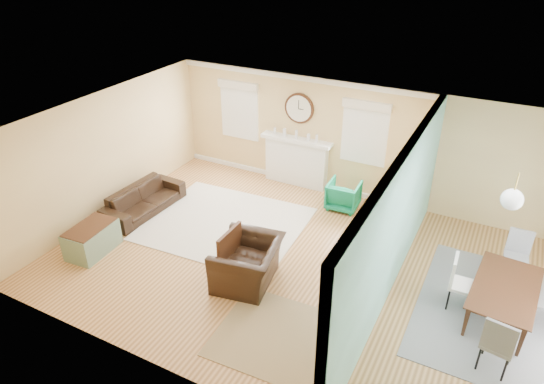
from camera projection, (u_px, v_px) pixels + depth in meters
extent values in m
plane|color=#925C30|center=(303.00, 267.00, 8.79)|extent=(9.00, 9.00, 0.00)
cube|color=tan|center=(362.00, 143.00, 10.49)|extent=(9.00, 0.02, 2.60)
cube|color=tan|center=(205.00, 317.00, 5.83)|extent=(9.00, 0.02, 2.60)
cube|color=tan|center=(106.00, 154.00, 9.98)|extent=(0.02, 6.00, 2.60)
cube|color=white|center=(309.00, 133.00, 7.53)|extent=(9.00, 6.00, 0.02)
cube|color=tan|center=(415.00, 189.00, 8.65)|extent=(0.12, 3.20, 2.60)
cube|color=tan|center=(337.00, 332.00, 5.62)|extent=(0.12, 1.00, 2.60)
cube|color=tan|center=(381.00, 197.00, 6.17)|extent=(0.12, 1.80, 0.40)
cube|color=white|center=(384.00, 243.00, 7.53)|extent=(0.04, 0.12, 2.20)
cube|color=white|center=(344.00, 316.00, 6.13)|extent=(0.04, 0.12, 2.20)
cube|color=white|center=(374.00, 209.00, 6.30)|extent=(0.04, 1.92, 0.12)
cube|color=#65AA9E|center=(398.00, 229.00, 7.53)|extent=(0.02, 6.00, 2.60)
cube|color=white|center=(296.00, 162.00, 11.37)|extent=(1.50, 0.24, 1.10)
cube|color=white|center=(296.00, 140.00, 11.06)|extent=(1.70, 0.30, 0.08)
cube|color=black|center=(298.00, 163.00, 11.47)|extent=(0.85, 0.02, 0.75)
cube|color=gold|center=(296.00, 168.00, 11.42)|extent=(0.85, 0.02, 0.62)
cylinder|color=#3F2213|center=(299.00, 108.00, 10.81)|extent=(0.70, 0.06, 0.70)
cylinder|color=silver|center=(299.00, 109.00, 10.78)|extent=(0.60, 0.01, 0.60)
cube|color=black|center=(299.00, 104.00, 10.73)|extent=(0.02, 0.01, 0.20)
cube|color=black|center=(301.00, 109.00, 10.75)|extent=(0.12, 0.01, 0.02)
cube|color=white|center=(240.00, 110.00, 11.59)|extent=(0.90, 0.03, 1.30)
cube|color=white|center=(240.00, 111.00, 11.56)|extent=(1.00, 0.04, 1.40)
cube|color=beige|center=(238.00, 85.00, 11.23)|extent=(1.05, 0.10, 0.18)
cube|color=white|center=(365.00, 133.00, 10.34)|extent=(0.90, 0.03, 1.30)
cube|color=white|center=(365.00, 133.00, 10.31)|extent=(1.00, 0.04, 1.40)
cube|color=beige|center=(367.00, 105.00, 9.98)|extent=(1.05, 0.10, 0.18)
cylinder|color=gold|center=(516.00, 183.00, 6.40)|extent=(0.02, 0.02, 0.30)
sphere|color=white|center=(512.00, 200.00, 6.52)|extent=(0.30, 0.30, 0.30)
cube|color=beige|center=(225.00, 224.00, 10.04)|extent=(3.24, 2.85, 0.02)
cube|color=#97815B|center=(284.00, 338.00, 7.27)|extent=(2.10, 1.75, 0.01)
cube|color=gray|center=(500.00, 316.00, 7.68)|extent=(2.49, 3.12, 0.01)
imported|color=black|center=(144.00, 200.00, 10.37)|extent=(0.84, 1.95, 0.56)
imported|color=black|center=(248.00, 263.00, 8.25)|extent=(1.23, 1.35, 0.77)
imported|color=#14614E|center=(343.00, 195.00, 10.49)|extent=(0.69, 0.71, 0.62)
cube|color=slate|center=(92.00, 239.00, 9.08)|extent=(0.65, 1.00, 0.53)
cube|color=#3F2213|center=(89.00, 227.00, 8.95)|extent=(0.62, 0.95, 0.02)
cube|color=olive|center=(394.00, 224.00, 9.32)|extent=(0.46, 1.39, 0.80)
cube|color=#3F2213|center=(376.00, 224.00, 9.02)|extent=(0.01, 0.37, 0.22)
cube|color=#3F2213|center=(375.00, 237.00, 9.15)|extent=(0.01, 0.37, 0.22)
cube|color=#3F2213|center=(383.00, 214.00, 9.34)|extent=(0.01, 0.37, 0.22)
cube|color=#3F2213|center=(381.00, 226.00, 9.47)|extent=(0.01, 0.37, 0.22)
cube|color=#3F2213|center=(389.00, 204.00, 9.66)|extent=(0.01, 0.37, 0.22)
cube|color=#3F2213|center=(387.00, 216.00, 9.80)|extent=(0.01, 0.37, 0.22)
imported|color=black|center=(397.00, 191.00, 8.98)|extent=(0.21, 1.07, 0.61)
cylinder|color=white|center=(378.00, 259.00, 8.59)|extent=(0.34, 0.34, 0.50)
imported|color=#337F33|center=(381.00, 236.00, 8.35)|extent=(0.56, 0.56, 0.47)
imported|color=#3F2213|center=(504.00, 302.00, 7.54)|extent=(1.04, 1.71, 0.58)
cube|color=gray|center=(516.00, 258.00, 8.32)|extent=(0.41, 0.41, 0.05)
cube|color=gray|center=(519.00, 247.00, 8.20)|extent=(0.40, 0.06, 0.47)
cylinder|color=black|center=(523.00, 266.00, 8.49)|extent=(0.03, 0.03, 0.40)
cylinder|color=black|center=(523.00, 276.00, 8.24)|extent=(0.03, 0.03, 0.40)
cylinder|color=black|center=(503.00, 261.00, 8.61)|extent=(0.03, 0.03, 0.40)
cylinder|color=black|center=(502.00, 271.00, 8.36)|extent=(0.03, 0.03, 0.40)
cube|color=gray|center=(498.00, 344.00, 6.58)|extent=(0.48, 0.48, 0.05)
cube|color=gray|center=(503.00, 330.00, 6.46)|extent=(0.42, 0.11, 0.50)
cylinder|color=black|center=(478.00, 359.00, 6.66)|extent=(0.03, 0.03, 0.42)
cylinder|color=black|center=(485.00, 344.00, 6.90)|extent=(0.03, 0.03, 0.42)
cylinder|color=black|center=(504.00, 370.00, 6.48)|extent=(0.03, 0.03, 0.42)
cylinder|color=black|center=(510.00, 355.00, 6.72)|extent=(0.03, 0.03, 0.42)
cube|color=white|center=(463.00, 285.00, 7.67)|extent=(0.42, 0.42, 0.05)
cube|color=white|center=(466.00, 273.00, 7.55)|extent=(0.07, 0.41, 0.48)
cylinder|color=black|center=(450.00, 288.00, 7.97)|extent=(0.03, 0.03, 0.41)
cylinder|color=black|center=(472.00, 293.00, 7.85)|extent=(0.03, 0.03, 0.41)
cylinder|color=black|center=(448.00, 300.00, 7.71)|extent=(0.03, 0.03, 0.41)
cylinder|color=black|center=(470.00, 306.00, 7.59)|extent=(0.03, 0.03, 0.41)
cylinder|color=black|center=(531.00, 318.00, 7.32)|extent=(0.03, 0.03, 0.45)
cylinder|color=black|center=(534.00, 304.00, 7.60)|extent=(0.03, 0.03, 0.45)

